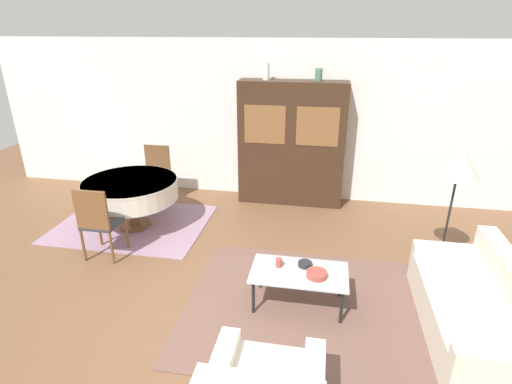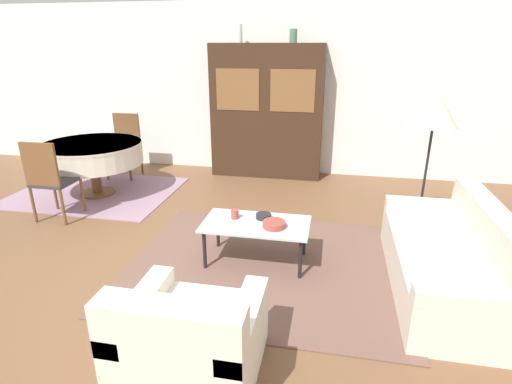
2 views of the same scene
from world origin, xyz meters
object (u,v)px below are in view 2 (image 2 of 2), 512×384
Objects in this scene: display_cabinet at (267,112)px; cup at (235,214)px; dining_chair_far at (125,142)px; coffee_table at (256,227)px; armchair at (189,341)px; dining_chair_near at (49,177)px; couch at (452,262)px; dining_table at (92,154)px; bowl at (274,224)px; vase_tall at (239,33)px; vase_short at (293,36)px; floor_lamp at (435,112)px; bowl_small at (264,216)px.

cup is at bearing -86.82° from display_cabinet.
display_cabinet is 2.07× the size of dining_chair_far.
dining_chair_far reaches higher than coffee_table.
coffee_table is at bearing 84.91° from armchair.
cup is (2.41, -0.45, -0.10)m from dining_chair_near.
dining_chair_near is 10.69× the size of cup.
coffee_table is 2.94m from display_cabinet.
couch is at bearing -6.05° from cup.
dining_chair_near is (-2.25, -2.33, -0.47)m from display_cabinet.
dining_table is 14.79× the size of cup.
dining_chair_far is 3.71m from bowl.
display_cabinet is 2.35m from dining_chair_far.
dining_table reaches higher than armchair.
couch is 8.44× the size of bowl.
dining_chair_far is 3.76× the size of vase_tall.
dining_chair_near is at bearing -90.00° from dining_table.
dining_chair_far is (-2.25, -0.49, -0.47)m from display_cabinet.
vase_tall is at bearing 179.88° from display_cabinet.
vase_short reaches higher than dining_table.
coffee_table is 0.50× the size of display_cabinet.
vase_short is at bearing 28.14° from dining_table.
bowl reaches higher than coffee_table.
dining_table is 0.92m from dining_chair_near.
display_cabinet is 1.50× the size of dining_table.
vase_short is (0.83, 0.00, -0.04)m from vase_tall.
coffee_table is at bearing -82.32° from display_cabinet.
dining_chair_far reaches higher than dining_table.
display_cabinet is 2.84m from cup.
floor_lamp is 2.38m from cup.
dining_chair_far is 10.69× the size of cup.
armchair is 0.42× the size of display_cabinet.
bowl is 0.83× the size of vase_tall.
bowl_small is (0.44, -2.72, -0.59)m from display_cabinet.
dining_chair_near is 3.76× the size of vase_tall.
bowl_small is at bearing 83.51° from armchair.
coffee_table is 4.74× the size of bowl.
couch is 1.16× the size of floor_lamp.
bowl_small is 3.22m from vase_short.
coffee_table is at bearing -16.77° from cup.
dining_table is 2.99m from bowl_small.
bowl is at bearing -11.47° from dining_chair_near.
vase_short is at bearing 41.44° from dining_chair_near.
armchair is at bearing -39.26° from dining_chair_near.
bowl_small is (0.05, 0.13, 0.06)m from coffee_table.
floor_lamp is at bearing 2.28° from couch.
vase_short is at bearing 91.02° from bowl_small.
bowl is 1.14× the size of vase_short.
display_cabinet is 1.30× the size of floor_lamp.
display_cabinet is at bearing 97.68° from coffee_table.
coffee_table is 3.48m from vase_tall.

